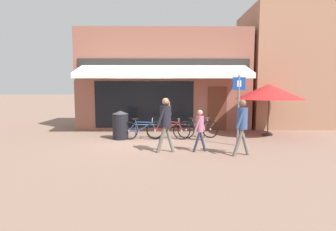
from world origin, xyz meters
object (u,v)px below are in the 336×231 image
(pedestrian_adult, at_px, (165,119))
(pedestrian_child, at_px, (200,126))
(bicycle_blue, at_px, (142,130))
(litter_bin, at_px, (120,125))
(bicycle_red, at_px, (168,130))
(pedestrian_second_adult, at_px, (242,121))
(bicycle_black, at_px, (198,129))
(parking_sign, at_px, (238,103))
(cafe_parasol, at_px, (269,92))

(pedestrian_adult, bearing_deg, pedestrian_child, 15.42)
(bicycle_blue, relative_size, litter_bin, 1.54)
(bicycle_red, xyz_separation_m, litter_bin, (-1.90, -0.02, 0.19))
(pedestrian_second_adult, bearing_deg, litter_bin, 150.27)
(bicycle_black, height_order, litter_bin, litter_bin)
(parking_sign, xyz_separation_m, cafe_parasol, (1.87, 2.02, 0.37))
(pedestrian_child, xyz_separation_m, litter_bin, (-2.88, 2.12, -0.26))
(bicycle_black, bearing_deg, cafe_parasol, 3.54)
(bicycle_black, relative_size, parking_sign, 0.70)
(bicycle_red, bearing_deg, bicycle_black, 18.83)
(bicycle_blue, relative_size, pedestrian_child, 1.30)
(pedestrian_child, relative_size, pedestrian_second_adult, 0.79)
(bicycle_red, distance_m, pedestrian_child, 2.40)
(bicycle_blue, bearing_deg, litter_bin, 171.17)
(pedestrian_adult, relative_size, cafe_parasol, 0.61)
(litter_bin, bearing_deg, pedestrian_child, -36.39)
(pedestrian_child, xyz_separation_m, pedestrian_second_adult, (1.18, -0.52, 0.21))
(bicycle_black, xyz_separation_m, pedestrian_second_adult, (0.94, -2.82, 0.66))
(pedestrian_child, height_order, pedestrian_second_adult, pedestrian_second_adult)
(bicycle_red, height_order, bicycle_black, same)
(pedestrian_child, height_order, cafe_parasol, cafe_parasol)
(bicycle_blue, xyz_separation_m, pedestrian_adult, (0.92, -2.07, 0.68))
(pedestrian_second_adult, xyz_separation_m, litter_bin, (-4.06, 2.64, -0.47))
(bicycle_red, height_order, pedestrian_adult, pedestrian_adult)
(bicycle_red, bearing_deg, pedestrian_adult, -81.27)
(parking_sign, bearing_deg, pedestrian_child, -149.16)
(bicycle_black, distance_m, pedestrian_second_adult, 3.04)
(pedestrian_second_adult, height_order, cafe_parasol, cafe_parasol)
(bicycle_blue, distance_m, bicycle_red, 1.04)
(pedestrian_child, height_order, parking_sign, parking_sign)
(pedestrian_child, bearing_deg, parking_sign, 37.74)
(bicycle_blue, relative_size, cafe_parasol, 0.61)
(bicycle_red, distance_m, bicycle_black, 1.24)
(bicycle_black, relative_size, cafe_parasol, 0.60)
(litter_bin, height_order, parking_sign, parking_sign)
(pedestrian_second_adult, relative_size, litter_bin, 1.50)
(bicycle_red, distance_m, pedestrian_second_adult, 3.49)
(bicycle_black, relative_size, pedestrian_adult, 0.99)
(cafe_parasol, bearing_deg, bicycle_red, -170.11)
(pedestrian_child, relative_size, litter_bin, 1.19)
(bicycle_red, bearing_deg, parking_sign, -16.01)
(pedestrian_adult, height_order, litter_bin, pedestrian_adult)
(cafe_parasol, bearing_deg, parking_sign, -132.71)
(pedestrian_adult, height_order, pedestrian_second_adult, pedestrian_adult)
(bicycle_blue, distance_m, bicycle_black, 2.28)
(pedestrian_child, relative_size, parking_sign, 0.55)
(bicycle_blue, bearing_deg, pedestrian_adult, -66.52)
(bicycle_red, bearing_deg, litter_bin, -167.96)
(litter_bin, distance_m, parking_sign, 4.61)
(bicycle_red, height_order, litter_bin, litter_bin)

